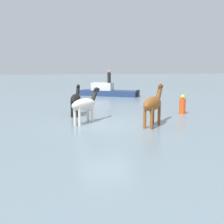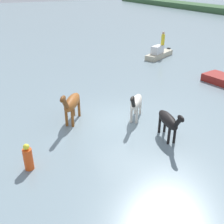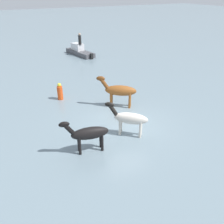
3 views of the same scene
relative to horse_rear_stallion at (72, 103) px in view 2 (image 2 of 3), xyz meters
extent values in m
plane|color=gray|center=(0.91, 2.08, -1.05)|extent=(162.32, 162.32, 0.00)
ellipsoid|color=brown|center=(-0.07, 0.05, 0.01)|extent=(1.88, 1.60, 0.65)
cylinder|color=brown|center=(0.49, -0.16, -0.52)|extent=(0.14, 0.14, 1.06)
cylinder|color=brown|center=(0.30, -0.42, -0.52)|extent=(0.14, 0.14, 1.06)
cylinder|color=brown|center=(-0.44, 0.52, -0.52)|extent=(0.14, 0.14, 1.06)
cylinder|color=brown|center=(-0.63, 0.27, -0.52)|extent=(0.14, 0.14, 1.06)
cylinder|color=brown|center=(0.75, -0.55, 0.43)|extent=(0.61, 0.53, 0.71)
ellipsoid|color=brown|center=(0.91, -0.68, 0.72)|extent=(0.56, 0.49, 0.28)
ellipsoid|color=silver|center=(1.14, 3.12, -0.11)|extent=(1.59, 1.52, 0.57)
cylinder|color=silver|center=(1.61, 2.87, -0.58)|extent=(0.13, 0.13, 0.94)
cylinder|color=silver|center=(1.42, 2.67, -0.58)|extent=(0.13, 0.13, 0.94)
cylinder|color=silver|center=(0.86, 3.56, -0.58)|extent=(0.13, 0.13, 0.94)
cylinder|color=silver|center=(0.67, 3.36, -0.58)|extent=(0.13, 0.13, 0.94)
cylinder|color=black|center=(1.81, 2.51, 0.26)|extent=(0.52, 0.50, 0.63)
ellipsoid|color=black|center=(1.94, 2.38, 0.51)|extent=(0.48, 0.46, 0.25)
ellipsoid|color=black|center=(3.44, 3.39, -0.12)|extent=(1.76, 0.84, 0.57)
cylinder|color=black|center=(3.96, 3.42, -0.59)|extent=(0.13, 0.13, 0.94)
cylinder|color=black|center=(3.91, 3.15, -0.59)|extent=(0.13, 0.13, 0.94)
cylinder|color=black|center=(2.97, 3.63, -0.59)|extent=(0.13, 0.13, 0.94)
cylinder|color=black|center=(2.91, 3.36, -0.59)|extent=(0.13, 0.13, 0.94)
cylinder|color=black|center=(4.32, 3.20, 0.25)|extent=(0.55, 0.30, 0.62)
ellipsoid|color=black|center=(4.49, 3.16, 0.51)|extent=(0.50, 0.29, 0.25)
cube|color=#B7AD93|center=(-8.32, 11.40, -0.90)|extent=(2.41, 3.62, 0.61)
cube|color=silver|center=(-8.14, 11.01, -0.25)|extent=(1.17, 1.45, 0.70)
cube|color=black|center=(-9.12, 13.09, -0.83)|extent=(0.36, 0.34, 0.66)
cylinder|color=yellow|center=(-8.25, 11.63, 0.58)|extent=(0.32, 0.32, 0.95)
sphere|color=tan|center=(-8.25, 11.63, 1.17)|extent=(0.24, 0.24, 0.24)
cylinder|color=#E54C19|center=(2.90, -2.78, -0.60)|extent=(0.36, 0.36, 0.90)
sphere|color=yellow|center=(2.90, -2.78, -0.03)|extent=(0.24, 0.24, 0.24)
camera|label=1|loc=(-12.28, 4.17, 1.73)|focal=44.92mm
camera|label=2|loc=(11.73, -3.59, 5.60)|focal=42.52mm
camera|label=3|loc=(6.84, 11.72, 5.61)|focal=38.54mm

